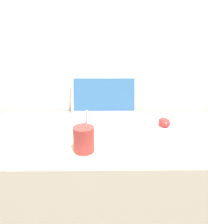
# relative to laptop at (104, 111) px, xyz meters

# --- Properties ---
(wall_back) EXTENTS (7.00, 0.04, 2.50)m
(wall_back) POSITION_rel_laptop_xyz_m (0.00, 0.18, 0.43)
(wall_back) COLOR silver
(wall_back) RESTS_ON ground_plane
(desk) EXTENTS (1.19, 0.61, 0.78)m
(desk) POSITION_rel_laptop_xyz_m (0.00, -0.17, -0.43)
(desk) COLOR beige
(desk) RESTS_ON ground_plane
(laptop) EXTENTS (0.37, 0.29, 0.21)m
(laptop) POSITION_rel_laptop_xyz_m (0.00, 0.00, 0.00)
(laptop) COLOR silver
(laptop) RESTS_ON desk
(drink_cup) EXTENTS (0.08, 0.08, 0.18)m
(drink_cup) POSITION_rel_laptop_xyz_m (-0.08, -0.34, 0.01)
(drink_cup) COLOR #9E332D
(drink_cup) RESTS_ON desk
(computer_mouse) EXTENTS (0.06, 0.09, 0.04)m
(computer_mouse) POSITION_rel_laptop_xyz_m (0.30, -0.09, -0.03)
(computer_mouse) COLOR white
(computer_mouse) RESTS_ON desk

